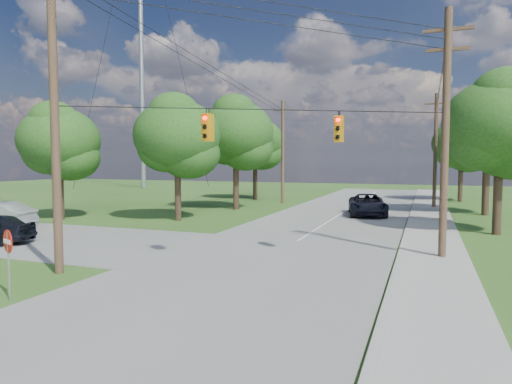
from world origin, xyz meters
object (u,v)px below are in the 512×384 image
at_px(pole_ne, 445,130).
at_px(do_not_enter_sign, 8,248).
at_px(pole_north_w, 283,151).
at_px(pole_north_e, 435,150).
at_px(pole_sw, 54,105).
at_px(car_main_north, 367,205).

xyz_separation_m(pole_ne, do_not_enter_sign, (-12.40, -10.73, -3.88)).
relative_size(pole_north_w, do_not_enter_sign, 4.65).
xyz_separation_m(pole_north_e, do_not_enter_sign, (-12.40, -32.73, -3.55)).
height_order(pole_sw, car_main_north, pole_sw).
bearing_deg(pole_ne, pole_sw, -150.62).
distance_m(car_main_north, do_not_enter_sign, 26.37).
height_order(pole_sw, pole_north_w, pole_sw).
bearing_deg(do_not_enter_sign, car_main_north, 96.20).
bearing_deg(pole_sw, do_not_enter_sign, -70.63).
height_order(car_main_north, do_not_enter_sign, do_not_enter_sign).
xyz_separation_m(pole_sw, pole_north_e, (13.50, 29.60, -1.10)).
height_order(pole_north_w, do_not_enter_sign, pole_north_w).
bearing_deg(pole_ne, pole_north_w, 122.29).
bearing_deg(pole_north_w, car_main_north, -39.51).
xyz_separation_m(pole_north_w, car_main_north, (9.07, -7.47, -4.29)).
height_order(pole_ne, pole_north_e, pole_ne).
xyz_separation_m(pole_sw, pole_ne, (13.50, 7.60, -0.76)).
bearing_deg(car_main_north, pole_ne, -82.25).
height_order(pole_north_e, pole_north_w, same).
bearing_deg(pole_ne, car_main_north, 108.41).
xyz_separation_m(pole_ne, pole_north_w, (-13.90, 22.00, -0.34)).
bearing_deg(pole_north_e, pole_north_w, 180.00).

